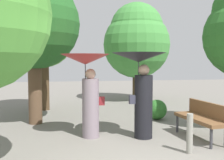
# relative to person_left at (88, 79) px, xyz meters

# --- Properties ---
(person_left) EXTENTS (1.12, 1.12, 1.93)m
(person_left) POSITION_rel_person_left_xyz_m (0.00, 0.00, 0.00)
(person_left) COLOR gray
(person_left) RESTS_ON ground
(person_right) EXTENTS (1.23, 1.23, 1.96)m
(person_right) POSITION_rel_person_left_xyz_m (1.19, -0.27, 0.01)
(person_right) COLOR black
(person_right) RESTS_ON ground
(park_bench) EXTENTS (0.64, 1.54, 0.83)m
(park_bench) POSITION_rel_person_left_xyz_m (2.55, -0.60, -0.84)
(park_bench) COLOR #38383D
(park_bench) RESTS_ON ground
(tree_near_left) EXTENTS (2.14, 2.14, 4.17)m
(tree_near_left) POSITION_rel_person_left_xyz_m (-1.23, 3.85, 1.47)
(tree_near_left) COLOR #4C3823
(tree_near_left) RESTS_ON ground
(tree_near_right) EXTENTS (2.96, 2.96, 4.37)m
(tree_near_right) POSITION_rel_person_left_xyz_m (2.68, 5.47, 1.38)
(tree_near_right) COLOR #42301E
(tree_near_right) RESTS_ON ground
(tree_far_back) EXTENTS (2.55, 2.55, 4.59)m
(tree_far_back) POSITION_rel_person_left_xyz_m (-1.34, 1.65, 1.70)
(tree_far_back) COLOR brown
(tree_far_back) RESTS_ON ground
(bush_path_left) EXTENTS (0.60, 0.60, 0.60)m
(bush_path_left) POSITION_rel_person_left_xyz_m (2.25, 1.56, -1.05)
(bush_path_left) COLOR #2D6B28
(bush_path_left) RESTS_ON ground
(path_marker_post) EXTENTS (0.12, 0.12, 0.77)m
(path_marker_post) POSITION_rel_person_left_xyz_m (1.82, -1.45, -0.97)
(path_marker_post) COLOR gray
(path_marker_post) RESTS_ON ground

